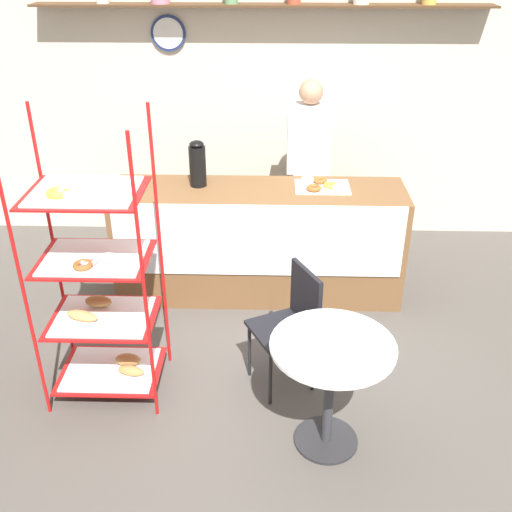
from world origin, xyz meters
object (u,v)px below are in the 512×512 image
at_px(person_worker, 308,168).
at_px(cafe_chair, 293,317).
at_px(pastry_rack, 99,287).
at_px(coffee_carafe, 198,164).
at_px(donut_tray_counter, 323,185).
at_px(cafe_table, 331,370).

distance_m(person_worker, cafe_chair, 1.74).
height_order(pastry_rack, person_worker, pastry_rack).
relative_size(coffee_carafe, donut_tray_counter, 0.85).
bearing_deg(cafe_table, coffee_carafe, 117.68).
xyz_separation_m(pastry_rack, cafe_table, (1.44, -0.48, -0.24)).
bearing_deg(coffee_carafe, cafe_chair, -58.69).
bearing_deg(coffee_carafe, donut_tray_counter, -1.47).
distance_m(person_worker, coffee_carafe, 1.04).
bearing_deg(cafe_chair, coffee_carafe, -175.78).
distance_m(person_worker, donut_tray_counter, 0.49).
xyz_separation_m(cafe_table, coffee_carafe, (-0.95, 1.81, 0.57)).
height_order(person_worker, donut_tray_counter, person_worker).
bearing_deg(cafe_chair, pastry_rack, -112.48).
bearing_deg(person_worker, cafe_table, -88.97).
bearing_deg(donut_tray_counter, cafe_chair, -101.96).
distance_m(cafe_table, cafe_chair, 0.61).
xyz_separation_m(person_worker, cafe_table, (0.04, -2.27, -0.38)).
distance_m(coffee_carafe, donut_tray_counter, 1.02).
xyz_separation_m(pastry_rack, coffee_carafe, (0.49, 1.33, 0.34)).
bearing_deg(cafe_table, pastry_rack, 161.59).
relative_size(pastry_rack, person_worker, 1.12).
bearing_deg(cafe_table, donut_tray_counter, 88.28).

